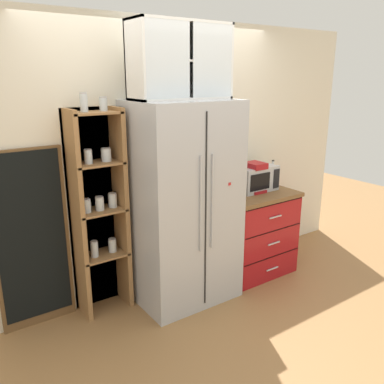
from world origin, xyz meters
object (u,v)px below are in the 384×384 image
coffee_maker (253,177)px  mug_sage (230,191)px  chalkboard_menu (32,240)px  microwave (254,178)px  refrigerator (183,203)px  bottle_clear (272,174)px

coffee_maker → mug_sage: bearing=173.1°
coffee_maker → chalkboard_menu: (-2.15, 0.29, -0.28)m
microwave → coffee_maker: size_ratio=1.42×
refrigerator → mug_sage: bearing=5.7°
coffee_maker → bottle_clear: size_ratio=1.12×
refrigerator → bottle_clear: size_ratio=6.67×
coffee_maker → mug_sage: coffee_maker is taller
microwave → chalkboard_menu: (-2.20, 0.25, -0.26)m
microwave → coffee_maker: bearing=-137.4°
microwave → mug_sage: 0.33m
chalkboard_menu → coffee_maker: bearing=-7.8°
chalkboard_menu → microwave: bearing=-6.5°
chalkboard_menu → bottle_clear: bearing=-5.1°
coffee_maker → mug_sage: (-0.28, 0.03, -0.11)m
bottle_clear → chalkboard_menu: chalkboard_menu is taller
mug_sage → bottle_clear: bottle_clear is taller
coffee_maker → mug_sage: 0.30m
refrigerator → bottle_clear: 1.24m
coffee_maker → chalkboard_menu: 2.19m
microwave → coffee_maker: coffee_maker is taller
chalkboard_menu → mug_sage: bearing=-7.9°
mug_sage → bottle_clear: 0.63m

